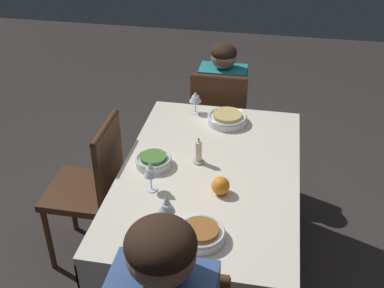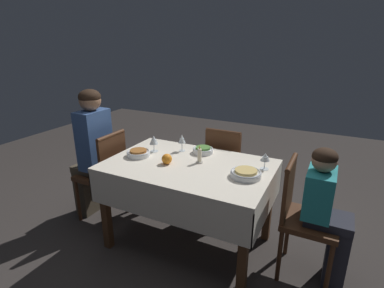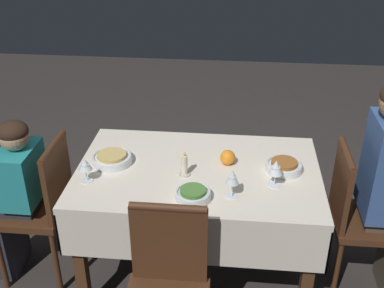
{
  "view_description": "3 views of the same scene",
  "coord_description": "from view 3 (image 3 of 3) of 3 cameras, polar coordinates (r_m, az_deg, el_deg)",
  "views": [
    {
      "loc": [
        1.84,
        0.26,
        2.09
      ],
      "look_at": [
        -0.02,
        -0.09,
        0.87
      ],
      "focal_mm": 45.0,
      "sensor_mm": 36.0,
      "label": 1
    },
    {
      "loc": [
        -1.01,
        1.94,
        1.67
      ],
      "look_at": [
        0.0,
        -0.06,
        0.89
      ],
      "focal_mm": 28.0,
      "sensor_mm": 36.0,
      "label": 2
    },
    {
      "loc": [
        0.19,
        -2.2,
        2.09
      ],
      "look_at": [
        -0.03,
        0.01,
        0.89
      ],
      "focal_mm": 45.0,
      "sensor_mm": 36.0,
      "label": 3
    }
  ],
  "objects": [
    {
      "name": "wine_glass_south",
      "position": [
        2.32,
        4.82,
        -4.01
      ],
      "size": [
        0.06,
        0.06,
        0.15
      ],
      "color": "white",
      "rests_on": "dining_table"
    },
    {
      "name": "wine_glass_west",
      "position": [
        2.5,
        -12.56,
        -2.48
      ],
      "size": [
        0.07,
        0.07,
        0.13
      ],
      "color": "white",
      "rests_on": "dining_table"
    },
    {
      "name": "ground_plane",
      "position": [
        3.04,
        0.63,
        -14.98
      ],
      "size": [
        8.0,
        8.0,
        0.0
      ],
      "primitive_type": "plane",
      "color": "#332D2B"
    },
    {
      "name": "bowl_west",
      "position": [
        2.67,
        -9.45,
        -1.68
      ],
      "size": [
        0.22,
        0.22,
        0.06
      ],
      "color": "silver",
      "rests_on": "dining_table"
    },
    {
      "name": "person_child_teal",
      "position": [
        2.9,
        -20.36,
        -5.53
      ],
      "size": [
        0.33,
        0.3,
        1.01
      ],
      "rotation": [
        0.0,
        0.0,
        -1.57
      ],
      "color": "#282833",
      "rests_on": "ground_plane"
    },
    {
      "name": "orange_fruit",
      "position": [
        2.62,
        4.25,
        -1.6
      ],
      "size": [
        0.08,
        0.08,
        0.08
      ],
      "primitive_type": "sphere",
      "color": "orange",
      "rests_on": "dining_table"
    },
    {
      "name": "bowl_south",
      "position": [
        2.34,
        0.2,
        -5.97
      ],
      "size": [
        0.18,
        0.18,
        0.06
      ],
      "color": "silver",
      "rests_on": "dining_table"
    },
    {
      "name": "dining_table",
      "position": [
        2.64,
        0.7,
        -4.93
      ],
      "size": [
        1.31,
        0.85,
        0.74
      ],
      "color": "silver",
      "rests_on": "ground_plane"
    },
    {
      "name": "chair_east",
      "position": [
        2.81,
        18.99,
        -7.77
      ],
      "size": [
        0.38,
        0.38,
        0.89
      ],
      "rotation": [
        0.0,
        0.0,
        1.57
      ],
      "color": "#472816",
      "rests_on": "ground_plane"
    },
    {
      "name": "bowl_east",
      "position": [
        2.61,
        10.86,
        -2.57
      ],
      "size": [
        0.19,
        0.19,
        0.06
      ],
      "color": "silver",
      "rests_on": "dining_table"
    },
    {
      "name": "chair_west",
      "position": [
        2.86,
        -17.3,
        -6.69
      ],
      "size": [
        0.38,
        0.38,
        0.89
      ],
      "rotation": [
        0.0,
        0.0,
        -1.57
      ],
      "color": "#472816",
      "rests_on": "ground_plane"
    },
    {
      "name": "candle_centerpiece",
      "position": [
        2.51,
        -0.9,
        -2.72
      ],
      "size": [
        0.06,
        0.06,
        0.14
      ],
      "color": "beige",
      "rests_on": "dining_table"
    },
    {
      "name": "wine_glass_east",
      "position": [
        2.44,
        9.91,
        -2.84
      ],
      "size": [
        0.07,
        0.07,
        0.15
      ],
      "color": "white",
      "rests_on": "dining_table"
    }
  ]
}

